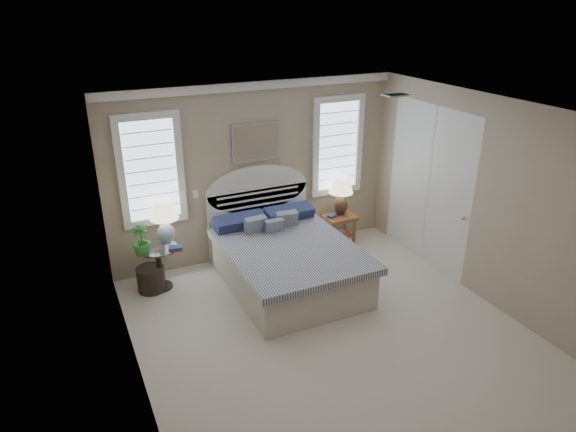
# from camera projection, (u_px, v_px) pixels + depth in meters

# --- Properties ---
(floor) EXTENTS (4.50, 5.00, 0.01)m
(floor) POSITION_uv_depth(u_px,v_px,m) (335.00, 337.00, 6.20)
(floor) COLOR #BFB4A3
(floor) RESTS_ON ground
(ceiling) EXTENTS (4.50, 5.00, 0.01)m
(ceiling) POSITION_uv_depth(u_px,v_px,m) (345.00, 115.00, 5.14)
(ceiling) COLOR white
(ceiling) RESTS_ON wall_back
(wall_back) EXTENTS (4.50, 0.02, 2.70)m
(wall_back) POSITION_uv_depth(u_px,v_px,m) (256.00, 172.00, 7.75)
(wall_back) COLOR tan
(wall_back) RESTS_ON floor
(wall_left) EXTENTS (0.02, 5.00, 2.70)m
(wall_left) POSITION_uv_depth(u_px,v_px,m) (132.00, 280.00, 4.79)
(wall_left) COLOR tan
(wall_left) RESTS_ON floor
(wall_right) EXTENTS (0.02, 5.00, 2.70)m
(wall_right) POSITION_uv_depth(u_px,v_px,m) (492.00, 204.00, 6.55)
(wall_right) COLOR tan
(wall_right) RESTS_ON floor
(crown_molding) EXTENTS (4.50, 0.08, 0.12)m
(crown_molding) POSITION_uv_depth(u_px,v_px,m) (254.00, 85.00, 7.21)
(crown_molding) COLOR white
(crown_molding) RESTS_ON wall_back
(hvac_vent) EXTENTS (0.30, 0.20, 0.02)m
(hvac_vent) POSITION_uv_depth(u_px,v_px,m) (395.00, 95.00, 6.28)
(hvac_vent) COLOR #B2B2B2
(hvac_vent) RESTS_ON ceiling
(switch_plate) EXTENTS (0.08, 0.01, 0.12)m
(switch_plate) POSITION_uv_depth(u_px,v_px,m) (196.00, 194.00, 7.45)
(switch_plate) COLOR white
(switch_plate) RESTS_ON wall_back
(window_left) EXTENTS (0.90, 0.06, 1.60)m
(window_left) POSITION_uv_depth(u_px,v_px,m) (151.00, 170.00, 7.03)
(window_left) COLOR silver
(window_left) RESTS_ON wall_back
(window_right) EXTENTS (0.90, 0.06, 1.60)m
(window_right) POSITION_uv_depth(u_px,v_px,m) (337.00, 146.00, 8.18)
(window_right) COLOR silver
(window_right) RESTS_ON wall_back
(painting) EXTENTS (0.74, 0.04, 0.58)m
(painting) POSITION_uv_depth(u_px,v_px,m) (256.00, 142.00, 7.53)
(painting) COLOR silver
(painting) RESTS_ON wall_back
(closet_door) EXTENTS (0.02, 1.80, 2.40)m
(closet_door) POSITION_uv_depth(u_px,v_px,m) (428.00, 186.00, 7.60)
(closet_door) COLOR silver
(closet_door) RESTS_ON floor
(bed) EXTENTS (1.72, 2.28, 1.47)m
(bed) POSITION_uv_depth(u_px,v_px,m) (285.00, 258.00, 7.26)
(bed) COLOR beige
(bed) RESTS_ON floor
(side_table_left) EXTENTS (0.56, 0.56, 0.63)m
(side_table_left) POSITION_uv_depth(u_px,v_px,m) (159.00, 263.00, 7.11)
(side_table_left) COLOR black
(side_table_left) RESTS_ON floor
(nightstand_right) EXTENTS (0.50, 0.40, 0.53)m
(nightstand_right) POSITION_uv_depth(u_px,v_px,m) (339.00, 224.00, 8.35)
(nightstand_right) COLOR brown
(nightstand_right) RESTS_ON floor
(floor_pot) EXTENTS (0.48, 0.48, 0.35)m
(floor_pot) POSITION_uv_depth(u_px,v_px,m) (151.00, 279.00, 7.13)
(floor_pot) COLOR black
(floor_pot) RESTS_ON floor
(lamp_left) EXTENTS (0.50, 0.50, 0.64)m
(lamp_left) POSITION_uv_depth(u_px,v_px,m) (164.00, 217.00, 7.00)
(lamp_left) COLOR white
(lamp_left) RESTS_ON side_table_left
(lamp_right) EXTENTS (0.50, 0.50, 0.64)m
(lamp_right) POSITION_uv_depth(u_px,v_px,m) (341.00, 191.00, 8.21)
(lamp_right) COLOR black
(lamp_right) RESTS_ON nightstand_right
(potted_plant) EXTENTS (0.29, 0.29, 0.41)m
(potted_plant) POSITION_uv_depth(u_px,v_px,m) (141.00, 241.00, 6.74)
(potted_plant) COLOR #3C7B31
(potted_plant) RESTS_ON side_table_left
(books_left) EXTENTS (0.22, 0.18, 0.05)m
(books_left) POSITION_uv_depth(u_px,v_px,m) (176.00, 248.00, 6.94)
(books_left) COLOR maroon
(books_left) RESTS_ON side_table_left
(books_right) EXTENTS (0.19, 0.16, 0.04)m
(books_right) POSITION_uv_depth(u_px,v_px,m) (332.00, 216.00, 8.23)
(books_right) COLOR maroon
(books_right) RESTS_ON nightstand_right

